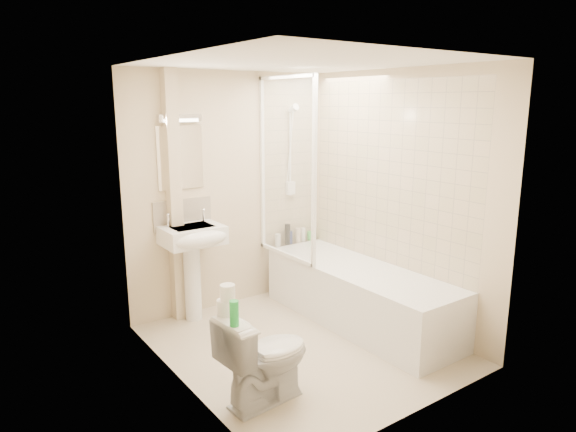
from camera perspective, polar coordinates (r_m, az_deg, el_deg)
floor at (r=4.66m, az=1.51°, el=-14.18°), size 2.50×2.50×0.00m
wall_back at (r=5.29m, az=-6.60°, el=2.72°), size 2.20×0.02×2.40m
wall_left at (r=3.72m, az=-12.06°, el=-1.70°), size 0.02×2.50×2.40m
wall_right at (r=4.99m, az=11.74°, el=1.94°), size 0.02×2.50×2.40m
ceiling at (r=4.17m, az=1.71°, el=16.72°), size 2.20×2.50×0.02m
tile_back at (r=5.64m, az=0.10°, el=5.73°), size 0.70×0.01×1.75m
tile_right at (r=4.99m, az=11.15°, el=4.59°), size 0.01×2.10×1.75m
pipe_boxing at (r=4.97m, az=-12.52°, el=1.87°), size 0.12×0.12×2.40m
splashback at (r=5.09m, az=-11.62°, el=0.20°), size 0.60×0.02×0.30m
mirror at (r=5.00m, az=-11.89°, el=6.36°), size 0.46×0.01×0.60m
strip_light at (r=4.95m, az=-11.97°, el=10.60°), size 0.42×0.07×0.07m
bathtub at (r=5.04m, az=7.92°, el=-8.58°), size 0.70×2.10×0.55m
shower_screen at (r=5.08m, az=-0.22°, el=5.25°), size 0.04×0.92×1.80m
shower_fixture at (r=5.59m, az=0.36°, el=6.91°), size 0.10×0.16×0.99m
pedestal_sink at (r=4.95m, az=-10.40°, el=-3.33°), size 0.56×0.50×1.08m
bottle_white_a at (r=5.62m, az=-1.14°, el=-2.69°), size 0.06×0.06×0.14m
bottle_black_b at (r=5.68m, az=-0.06°, el=-2.04°), size 0.06×0.06×0.23m
bottle_blue at (r=5.71m, az=0.21°, el=-2.40°), size 0.06×0.06×0.15m
bottle_cream at (r=5.77m, az=1.12°, el=-2.15°), size 0.06×0.06×0.16m
bottle_white_b at (r=5.82m, az=1.69°, el=-2.08°), size 0.05×0.05×0.15m
bottle_green at (r=5.88m, az=2.47°, el=-2.19°), size 0.07×0.07×0.10m
toilet at (r=3.75m, az=-2.55°, el=-15.32°), size 0.49×0.73×0.69m
toilet_roll_lower at (r=3.55m, az=-7.04°, el=-10.05°), size 0.11×0.11×0.11m
toilet_roll_upper at (r=3.50m, az=-6.73°, el=-8.45°), size 0.10×0.10×0.11m
green_bottle at (r=3.37m, az=-6.00°, el=-10.71°), size 0.06×0.06×0.17m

